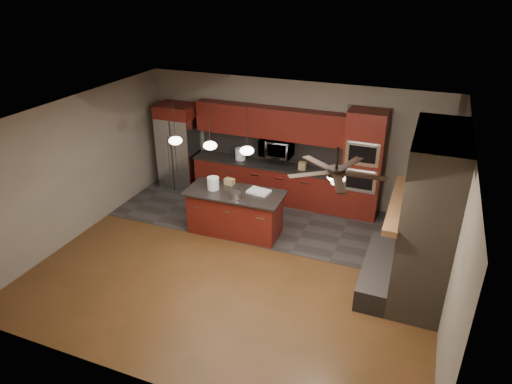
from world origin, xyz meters
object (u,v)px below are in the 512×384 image
at_px(microwave, 277,148).
at_px(paint_can, 236,195).
at_px(white_bucket, 213,183).
at_px(paint_tray, 259,192).
at_px(counter_bucket, 240,154).
at_px(counter_box, 302,166).
at_px(kitchen_island, 235,212).
at_px(oven_tower, 363,165).
at_px(refrigerator, 179,146).
at_px(cardboard_box, 229,182).

relative_size(microwave, paint_can, 3.62).
bearing_deg(white_bucket, paint_tray, 11.69).
distance_m(counter_bucket, counter_box, 1.54).
xyz_separation_m(kitchen_island, paint_tray, (0.46, 0.17, 0.48)).
bearing_deg(kitchen_island, paint_tray, 18.48).
bearing_deg(counter_box, kitchen_island, -121.05).
xyz_separation_m(kitchen_island, white_bucket, (-0.46, -0.02, 0.58)).
bearing_deg(oven_tower, counter_box, -178.16).
relative_size(microwave, counter_bucket, 2.68).
bearing_deg(white_bucket, paint_can, -19.23).
bearing_deg(refrigerator, counter_box, 0.57).
relative_size(oven_tower, counter_bucket, 8.72).
height_order(paint_tray, cardboard_box, cardboard_box).
relative_size(cardboard_box, counter_box, 1.09).
bearing_deg(kitchen_island, refrigerator, 142.09).
xyz_separation_m(oven_tower, refrigerator, (-4.46, -0.07, -0.15)).
relative_size(white_bucket, counter_bucket, 0.95).
height_order(paint_tray, counter_box, counter_box).
distance_m(paint_can, counter_bucket, 2.08).
relative_size(oven_tower, refrigerator, 1.14).
distance_m(paint_can, paint_tray, 0.52).
distance_m(kitchen_island, paint_tray, 0.68).
distance_m(oven_tower, counter_box, 1.34).
bearing_deg(white_bucket, counter_box, 50.78).
bearing_deg(counter_box, white_bucket, -131.38).
relative_size(white_bucket, counter_box, 1.43).
bearing_deg(oven_tower, microwave, 178.34).
distance_m(cardboard_box, counter_box, 1.80).
bearing_deg(paint_can, microwave, 85.85).
relative_size(microwave, counter_box, 4.06).
relative_size(kitchen_island, cardboard_box, 10.30).
distance_m(oven_tower, kitchen_island, 2.91).
bearing_deg(kitchen_island, white_bucket, -178.58).
bearing_deg(oven_tower, cardboard_box, -150.65).
bearing_deg(microwave, counter_bucket, -176.76).
distance_m(kitchen_island, counter_bucket, 1.91).
bearing_deg(paint_tray, oven_tower, 48.81).
relative_size(paint_can, paint_tray, 0.46).
bearing_deg(cardboard_box, kitchen_island, -45.37).
distance_m(white_bucket, counter_bucket, 1.75).
bearing_deg(paint_tray, refrigerator, 159.16).
bearing_deg(kitchen_island, counter_bucket, 108.15).
relative_size(paint_can, cardboard_box, 1.03).
bearing_deg(counter_box, paint_can, -114.94).
bearing_deg(paint_can, counter_bucket, 110.76).
relative_size(refrigerator, cardboard_box, 10.67).
distance_m(refrigerator, cardboard_box, 2.38).
distance_m(oven_tower, microwave, 1.98).
distance_m(refrigerator, kitchen_island, 2.82).
distance_m(microwave, white_bucket, 1.95).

